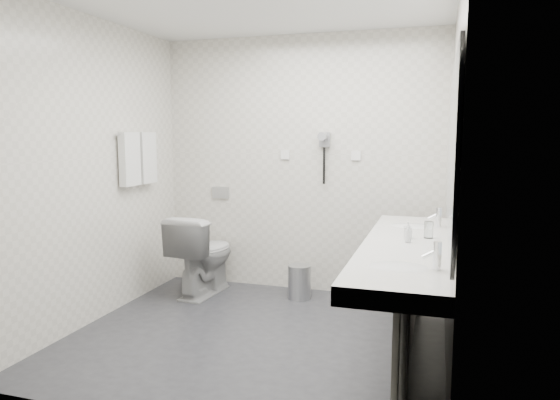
% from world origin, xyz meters
% --- Properties ---
extents(floor, '(2.80, 2.80, 0.00)m').
position_xyz_m(floor, '(0.00, 0.00, 0.00)').
color(floor, '#29292E').
rests_on(floor, ground).
extents(ceiling, '(2.80, 2.80, 0.00)m').
position_xyz_m(ceiling, '(0.00, 0.00, 2.50)').
color(ceiling, silver).
rests_on(ceiling, wall_back).
extents(wall_back, '(2.80, 0.00, 2.80)m').
position_xyz_m(wall_back, '(0.00, 1.30, 1.25)').
color(wall_back, beige).
rests_on(wall_back, floor).
extents(wall_front, '(2.80, 0.00, 2.80)m').
position_xyz_m(wall_front, '(0.00, -1.30, 1.25)').
color(wall_front, beige).
rests_on(wall_front, floor).
extents(wall_left, '(0.00, 2.60, 2.60)m').
position_xyz_m(wall_left, '(-1.40, 0.00, 1.25)').
color(wall_left, beige).
rests_on(wall_left, floor).
extents(wall_right, '(0.00, 2.60, 2.60)m').
position_xyz_m(wall_right, '(1.40, 0.00, 1.25)').
color(wall_right, beige).
rests_on(wall_right, floor).
extents(vanity_counter, '(0.55, 2.20, 0.10)m').
position_xyz_m(vanity_counter, '(1.12, -0.20, 0.80)').
color(vanity_counter, silver).
rests_on(vanity_counter, floor).
extents(vanity_panel, '(0.03, 2.15, 0.75)m').
position_xyz_m(vanity_panel, '(1.15, -0.20, 0.38)').
color(vanity_panel, '#97968F').
rests_on(vanity_panel, floor).
extents(vanity_post_near, '(0.06, 0.06, 0.75)m').
position_xyz_m(vanity_post_near, '(1.18, -1.24, 0.38)').
color(vanity_post_near, silver).
rests_on(vanity_post_near, floor).
extents(vanity_post_far, '(0.06, 0.06, 0.75)m').
position_xyz_m(vanity_post_far, '(1.18, 0.84, 0.38)').
color(vanity_post_far, silver).
rests_on(vanity_post_far, floor).
extents(mirror, '(0.02, 2.20, 1.05)m').
position_xyz_m(mirror, '(1.39, -0.20, 1.45)').
color(mirror, '#B2BCC6').
rests_on(mirror, wall_right).
extents(basin_near, '(0.40, 0.31, 0.05)m').
position_xyz_m(basin_near, '(1.12, -0.85, 0.83)').
color(basin_near, white).
rests_on(basin_near, vanity_counter).
extents(basin_far, '(0.40, 0.31, 0.05)m').
position_xyz_m(basin_far, '(1.12, 0.45, 0.83)').
color(basin_far, white).
rests_on(basin_far, vanity_counter).
extents(faucet_near, '(0.04, 0.04, 0.15)m').
position_xyz_m(faucet_near, '(1.32, -0.85, 0.92)').
color(faucet_near, silver).
rests_on(faucet_near, vanity_counter).
extents(faucet_far, '(0.04, 0.04, 0.15)m').
position_xyz_m(faucet_far, '(1.32, 0.45, 0.92)').
color(faucet_far, silver).
rests_on(faucet_far, vanity_counter).
extents(soap_bottle_a, '(0.06, 0.06, 0.12)m').
position_xyz_m(soap_bottle_a, '(1.12, -0.06, 0.91)').
color(soap_bottle_a, white).
rests_on(soap_bottle_a, vanity_counter).
extents(soap_bottle_c, '(0.05, 0.05, 0.11)m').
position_xyz_m(soap_bottle_c, '(1.13, -0.19, 0.90)').
color(soap_bottle_c, white).
rests_on(soap_bottle_c, vanity_counter).
extents(glass_left, '(0.08, 0.08, 0.11)m').
position_xyz_m(glass_left, '(1.26, -0.00, 0.91)').
color(glass_left, silver).
rests_on(glass_left, vanity_counter).
extents(toilet, '(0.50, 0.81, 0.78)m').
position_xyz_m(toilet, '(-0.86, 0.86, 0.39)').
color(toilet, white).
rests_on(toilet, floor).
extents(flush_plate, '(0.18, 0.02, 0.12)m').
position_xyz_m(flush_plate, '(-0.85, 1.29, 0.95)').
color(flush_plate, '#B2B5BA').
rests_on(flush_plate, wall_back).
extents(pedal_bin, '(0.23, 0.23, 0.31)m').
position_xyz_m(pedal_bin, '(0.08, 0.99, 0.15)').
color(pedal_bin, '#B2B5BA').
rests_on(pedal_bin, floor).
extents(bin_lid, '(0.22, 0.22, 0.02)m').
position_xyz_m(bin_lid, '(0.08, 0.99, 0.31)').
color(bin_lid, '#B2B5BA').
rests_on(bin_lid, pedal_bin).
extents(towel_rail, '(0.02, 0.62, 0.02)m').
position_xyz_m(towel_rail, '(-1.35, 0.55, 1.55)').
color(towel_rail, silver).
rests_on(towel_rail, wall_left).
extents(towel_near, '(0.07, 0.24, 0.48)m').
position_xyz_m(towel_near, '(-1.34, 0.41, 1.33)').
color(towel_near, silver).
rests_on(towel_near, towel_rail).
extents(towel_far, '(0.07, 0.24, 0.48)m').
position_xyz_m(towel_far, '(-1.34, 0.69, 1.33)').
color(towel_far, silver).
rests_on(towel_far, towel_rail).
extents(dryer_cradle, '(0.10, 0.04, 0.14)m').
position_xyz_m(dryer_cradle, '(0.25, 1.27, 1.50)').
color(dryer_cradle, gray).
rests_on(dryer_cradle, wall_back).
extents(dryer_barrel, '(0.08, 0.14, 0.08)m').
position_xyz_m(dryer_barrel, '(0.25, 1.20, 1.53)').
color(dryer_barrel, gray).
rests_on(dryer_barrel, dryer_cradle).
extents(dryer_cord, '(0.02, 0.02, 0.35)m').
position_xyz_m(dryer_cord, '(0.25, 1.26, 1.25)').
color(dryer_cord, black).
rests_on(dryer_cord, dryer_cradle).
extents(switch_plate_a, '(0.09, 0.02, 0.09)m').
position_xyz_m(switch_plate_a, '(-0.15, 1.29, 1.35)').
color(switch_plate_a, white).
rests_on(switch_plate_a, wall_back).
extents(switch_plate_b, '(0.09, 0.02, 0.09)m').
position_xyz_m(switch_plate_b, '(0.55, 1.29, 1.35)').
color(switch_plate_b, white).
rests_on(switch_plate_b, wall_back).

